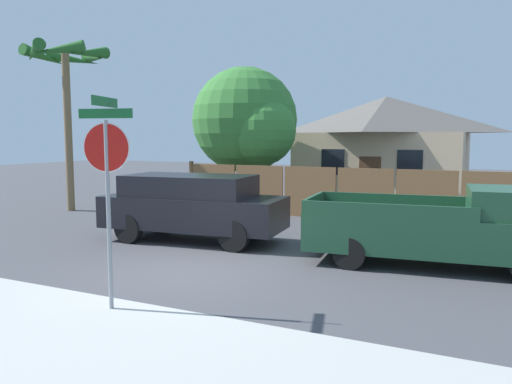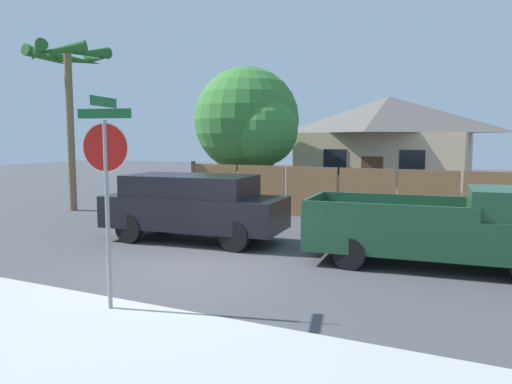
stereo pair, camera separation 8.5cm
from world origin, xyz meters
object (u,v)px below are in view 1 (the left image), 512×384
oak_tree (248,122)px  red_suv (193,205)px  orange_pickup (447,228)px  stop_sign (107,166)px  house (385,145)px  palm_tree (66,68)px

oak_tree → red_suv: 7.58m
orange_pickup → stop_sign: size_ratio=1.66×
stop_sign → red_suv: bearing=93.6°
house → stop_sign: 17.75m
house → orange_pickup: 13.22m
house → palm_tree: size_ratio=1.24×
house → stop_sign: bearing=-92.9°
house → oak_tree: 7.21m
palm_tree → stop_sign: size_ratio=1.82×
red_suv → house: bearing=72.4°
palm_tree → red_suv: 8.96m
oak_tree → palm_tree: size_ratio=0.91×
house → orange_pickup: (3.78, -12.57, -1.58)m
oak_tree → palm_tree: 7.17m
oak_tree → stop_sign: oak_tree is taller
orange_pickup → palm_tree: bearing=162.6°
orange_pickup → stop_sign: stop_sign is taller
palm_tree → orange_pickup: bearing=-11.5°
house → oak_tree: oak_tree is taller
palm_tree → red_suv: (7.31, -2.81, -4.36)m
red_suv → orange_pickup: bearing=-5.7°
orange_pickup → stop_sign: (-4.67, -5.16, 1.47)m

